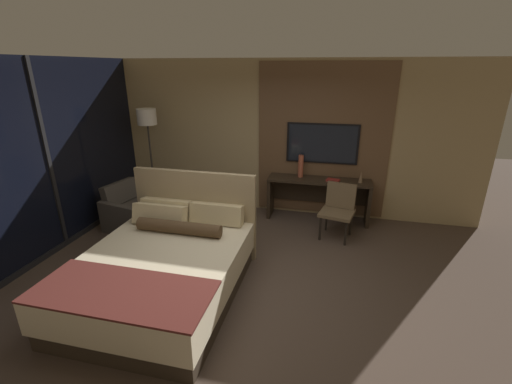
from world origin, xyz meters
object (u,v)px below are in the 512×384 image
object	(u,v)px
tv	(322,143)
vase_tall	(301,166)
bed	(164,268)
floor_lamp	(148,126)
desk	(319,192)
armchair_by_window	(136,213)
desk_chair	(339,206)
book	(333,180)
vase_short	(361,177)

from	to	relation	value
tv	vase_tall	distance (m)	0.55
bed	tv	distance (m)	3.48
bed	floor_lamp	world-z (taller)	floor_lamp
desk	armchair_by_window	bearing A→B (deg)	-160.55
desk_chair	book	xyz separation A→B (m)	(-0.12, 0.54, 0.26)
desk_chair	vase_short	size ratio (longest dim) A/B	4.39
desk	vase_tall	xyz separation A→B (m)	(-0.35, 0.04, 0.45)
floor_lamp	book	distance (m)	3.44
desk_chair	floor_lamp	world-z (taller)	floor_lamp
desk_chair	vase_tall	xyz separation A→B (m)	(-0.71, 0.65, 0.45)
desk_chair	bed	bearing A→B (deg)	-122.06
vase_short	desk	bearing A→B (deg)	175.80
armchair_by_window	floor_lamp	size ratio (longest dim) A/B	0.53
vase_short	vase_tall	bearing A→B (deg)	174.85
vase_tall	vase_short	size ratio (longest dim) A/B	2.01
tv	armchair_by_window	bearing A→B (deg)	-157.54
armchair_by_window	book	size ratio (longest dim) A/B	4.13
bed	book	world-z (taller)	bed
armchair_by_window	vase_tall	bearing A→B (deg)	-55.97
desk	vase_short	size ratio (longest dim) A/B	9.03
bed	vase_tall	distance (m)	3.10
tv	bed	bearing A→B (deg)	-120.57
armchair_by_window	book	world-z (taller)	book
desk	floor_lamp	distance (m)	3.30
floor_lamp	vase_tall	xyz separation A→B (m)	(2.73, 0.42, -0.69)
bed	vase_short	size ratio (longest dim) A/B	11.32
tv	book	distance (m)	0.68
desk	vase_tall	distance (m)	0.57
vase_short	book	distance (m)	0.47
desk_chair	vase_tall	bearing A→B (deg)	150.01
vase_tall	vase_short	bearing A→B (deg)	-5.15
vase_short	floor_lamp	bearing A→B (deg)	-175.10
floor_lamp	vase_short	size ratio (longest dim) A/B	9.76
bed	tv	world-z (taller)	tv
vase_tall	book	bearing A→B (deg)	-11.17
floor_lamp	vase_tall	distance (m)	2.84
desk_chair	vase_tall	size ratio (longest dim) A/B	2.19
desk_chair	armchair_by_window	xyz separation A→B (m)	(-3.42, -0.47, -0.26)
desk	armchair_by_window	xyz separation A→B (m)	(-3.06, -1.08, -0.26)
desk	book	bearing A→B (deg)	-16.90
vase_tall	desk_chair	bearing A→B (deg)	-42.70
tv	floor_lamp	world-z (taller)	floor_lamp
armchair_by_window	desk_chair	bearing A→B (deg)	-70.62
bed	desk	xyz separation A→B (m)	(1.69, 2.68, 0.17)
bed	tv	bearing A→B (deg)	59.43
vase_tall	book	size ratio (longest dim) A/B	1.60
book	vase_short	bearing A→B (deg)	2.64
armchair_by_window	book	bearing A→B (deg)	-61.47
armchair_by_window	vase_short	world-z (taller)	vase_short
bed	desk	size ratio (longest dim) A/B	1.25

